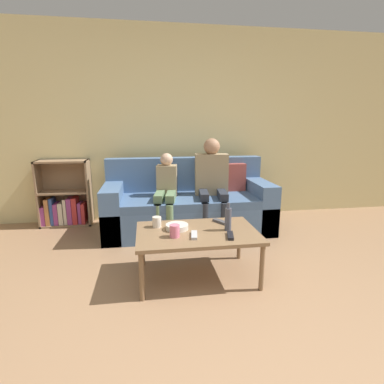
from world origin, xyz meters
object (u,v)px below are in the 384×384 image
(cup_near, at_px, (157,222))
(tv_remote_0, at_px, (230,236))
(tv_remote_1, at_px, (221,222))
(bookshelf, at_px, (65,201))
(cup_far, at_px, (175,231))
(coffee_table, at_px, (197,235))
(couch, at_px, (189,206))
(bottle, at_px, (228,219))
(person_adult, at_px, (212,178))
(tv_remote_2, at_px, (194,235))
(person_child, at_px, (166,190))
(snack_bowl, at_px, (177,227))

(cup_near, relative_size, tv_remote_0, 0.53)
(tv_remote_1, bearing_deg, cup_near, 150.51)
(bookshelf, bearing_deg, cup_far, -53.83)
(cup_far, bearing_deg, coffee_table, 26.27)
(couch, relative_size, bottle, 8.35)
(coffee_table, bearing_deg, cup_far, -153.73)
(person_adult, bearing_deg, tv_remote_1, -90.71)
(person_adult, distance_m, cup_far, 1.39)
(couch, distance_m, tv_remote_2, 1.36)
(tv_remote_2, height_order, bottle, bottle)
(person_child, xyz_separation_m, tv_remote_1, (0.45, -0.91, -0.12))
(cup_near, bearing_deg, bottle, -16.09)
(tv_remote_0, bearing_deg, tv_remote_2, -177.95)
(cup_near, xyz_separation_m, tv_remote_2, (0.29, -0.28, -0.04))
(bookshelf, relative_size, person_adult, 0.75)
(coffee_table, bearing_deg, bottle, -2.59)
(bookshelf, distance_m, person_adult, 1.99)
(cup_near, height_order, bottle, bottle)
(bookshelf, xyz_separation_m, tv_remote_1, (1.76, -1.49, 0.12))
(person_child, bearing_deg, bottle, -58.10)
(couch, relative_size, snack_bowl, 10.33)
(bookshelf, bearing_deg, tv_remote_1, -40.24)
(cup_far, distance_m, tv_remote_1, 0.54)
(bottle, bearing_deg, tv_remote_1, 93.89)
(cup_near, xyz_separation_m, tv_remote_0, (0.59, -0.33, -0.04))
(person_child, distance_m, tv_remote_2, 1.23)
(couch, distance_m, coffee_table, 1.24)
(cup_near, distance_m, tv_remote_1, 0.60)
(tv_remote_1, distance_m, tv_remote_2, 0.43)
(tv_remote_1, xyz_separation_m, bottle, (0.01, -0.20, 0.09))
(person_child, bearing_deg, tv_remote_1, -54.49)
(person_child, bearing_deg, coffee_table, -70.69)
(cup_far, bearing_deg, person_adult, 64.92)
(snack_bowl, bearing_deg, bookshelf, 129.90)
(coffee_table, distance_m, cup_near, 0.39)
(person_child, distance_m, bottle, 1.20)
(cup_near, distance_m, cup_far, 0.30)
(bookshelf, xyz_separation_m, snack_bowl, (1.34, -1.60, 0.13))
(person_child, bearing_deg, bookshelf, 165.74)
(couch, distance_m, tv_remote_1, 1.06)
(cup_far, bearing_deg, person_child, 89.33)
(couch, height_order, tv_remote_2, couch)
(tv_remote_0, height_order, tv_remote_2, same)
(coffee_table, bearing_deg, bookshelf, 131.89)
(couch, height_order, cup_near, couch)
(couch, height_order, person_adult, person_adult)
(bookshelf, relative_size, snack_bowl, 4.38)
(couch, xyz_separation_m, snack_bowl, (-0.27, -1.15, 0.15))
(bottle, bearing_deg, person_adult, 84.50)
(tv_remote_0, bearing_deg, cup_far, -175.71)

